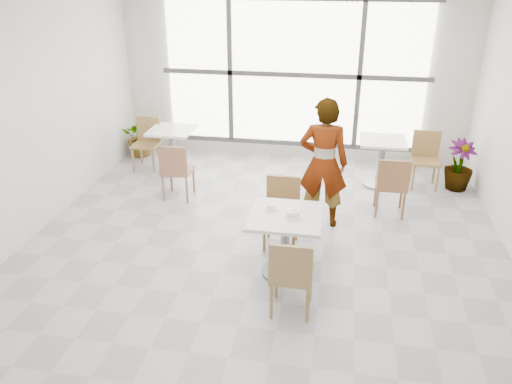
% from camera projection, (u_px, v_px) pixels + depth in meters
% --- Properties ---
extents(floor, '(7.00, 7.00, 0.00)m').
position_uv_depth(floor, '(260.00, 256.00, 6.16)').
color(floor, '#9E9EA5').
rests_on(floor, ground).
extents(wall_back, '(6.00, 0.00, 6.00)m').
position_uv_depth(wall_back, '(294.00, 74.00, 8.66)').
color(wall_back, silver).
rests_on(wall_back, ground).
extents(wall_front, '(6.00, 0.00, 6.00)m').
position_uv_depth(wall_front, '(141.00, 375.00, 2.40)').
color(wall_front, silver).
rests_on(wall_front, ground).
extents(wall_left, '(0.00, 7.00, 7.00)m').
position_uv_depth(wall_left, '(11.00, 125.00, 6.00)').
color(wall_left, silver).
rests_on(wall_left, ground).
extents(window, '(4.60, 0.07, 2.52)m').
position_uv_depth(window, '(294.00, 75.00, 8.60)').
color(window, white).
rests_on(window, ground).
extents(main_table, '(0.80, 0.80, 0.75)m').
position_uv_depth(main_table, '(285.00, 233.00, 5.63)').
color(main_table, silver).
rests_on(main_table, ground).
extents(chair_near, '(0.42, 0.42, 0.87)m').
position_uv_depth(chair_near, '(291.00, 273.00, 4.95)').
color(chair_near, olive).
rests_on(chair_near, ground).
extents(chair_far, '(0.42, 0.42, 0.87)m').
position_uv_depth(chair_far, '(282.00, 207.00, 6.27)').
color(chair_far, olive).
rests_on(chair_far, ground).
extents(oatmeal_bowl, '(0.21, 0.21, 0.10)m').
position_uv_depth(oatmeal_bowl, '(293.00, 213.00, 5.47)').
color(oatmeal_bowl, white).
rests_on(oatmeal_bowl, main_table).
extents(coffee_cup, '(0.16, 0.13, 0.07)m').
position_uv_depth(coffee_cup, '(270.00, 208.00, 5.62)').
color(coffee_cup, white).
rests_on(coffee_cup, main_table).
extents(person, '(0.64, 0.43, 1.75)m').
position_uv_depth(person, '(323.00, 163.00, 6.58)').
color(person, black).
rests_on(person, ground).
extents(bg_table_left, '(0.70, 0.70, 0.75)m').
position_uv_depth(bg_table_left, '(172.00, 144.00, 8.41)').
color(bg_table_left, white).
rests_on(bg_table_left, ground).
extents(bg_table_right, '(0.70, 0.70, 0.75)m').
position_uv_depth(bg_table_right, '(381.00, 156.00, 7.92)').
color(bg_table_right, silver).
rests_on(bg_table_right, ground).
extents(bg_chair_left_near, '(0.42, 0.42, 0.87)m').
position_uv_depth(bg_chair_left_near, '(176.00, 168.00, 7.42)').
color(bg_chair_left_near, '#94624A').
rests_on(bg_chair_left_near, ground).
extents(bg_chair_left_far, '(0.42, 0.42, 0.87)m').
position_uv_depth(bg_chair_left_far, '(147.00, 139.00, 8.61)').
color(bg_chair_left_far, olive).
rests_on(bg_chair_left_far, ground).
extents(bg_chair_right_near, '(0.42, 0.42, 0.87)m').
position_uv_depth(bg_chair_right_near, '(392.00, 183.00, 6.93)').
color(bg_chair_right_near, brown).
rests_on(bg_chair_right_near, ground).
extents(bg_chair_right_far, '(0.42, 0.42, 0.87)m').
position_uv_depth(bg_chair_right_far, '(426.00, 155.00, 7.91)').
color(bg_chair_right_far, olive).
rests_on(bg_chair_right_far, ground).
extents(plant_left, '(0.81, 0.76, 0.72)m').
position_uv_depth(plant_left, '(141.00, 136.00, 9.18)').
color(plant_left, '#527934').
rests_on(plant_left, ground).
extents(plant_right, '(0.55, 0.55, 0.79)m').
position_uv_depth(plant_right, '(459.00, 165.00, 7.81)').
color(plant_right, '#528D45').
rests_on(plant_right, ground).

